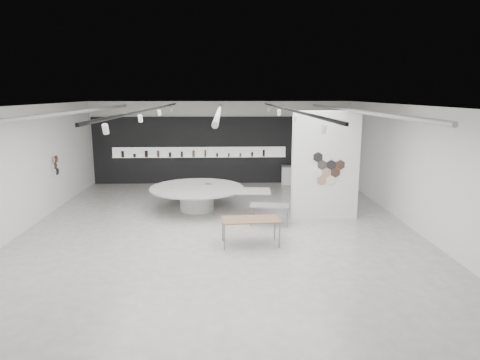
{
  "coord_description": "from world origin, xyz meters",
  "views": [
    {
      "loc": [
        0.16,
        -12.87,
        4.16
      ],
      "look_at": [
        0.67,
        1.2,
        1.29
      ],
      "focal_mm": 32.0,
      "sensor_mm": 36.0,
      "label": 1
    }
  ],
  "objects_px": {
    "partition_column": "(325,166)",
    "display_island": "(199,195)",
    "sample_table_wood": "(251,221)",
    "sample_table_stone": "(270,207)",
    "kitchen_counter": "(298,175)"
  },
  "relations": [
    {
      "from": "sample_table_wood",
      "to": "sample_table_stone",
      "type": "height_order",
      "value": "sample_table_wood"
    },
    {
      "from": "display_island",
      "to": "sample_table_wood",
      "type": "distance_m",
      "value": 3.99
    },
    {
      "from": "display_island",
      "to": "sample_table_stone",
      "type": "relative_size",
      "value": 3.31
    },
    {
      "from": "sample_table_stone",
      "to": "kitchen_counter",
      "type": "distance_m",
      "value": 6.46
    },
    {
      "from": "partition_column",
      "to": "display_island",
      "type": "distance_m",
      "value": 4.6
    },
    {
      "from": "partition_column",
      "to": "sample_table_stone",
      "type": "height_order",
      "value": "partition_column"
    },
    {
      "from": "partition_column",
      "to": "kitchen_counter",
      "type": "xyz_separation_m",
      "value": [
        0.05,
        5.52,
        -1.37
      ]
    },
    {
      "from": "sample_table_wood",
      "to": "kitchen_counter",
      "type": "bearing_deg",
      "value": 71.54
    },
    {
      "from": "sample_table_wood",
      "to": "sample_table_stone",
      "type": "distance_m",
      "value": 2.01
    },
    {
      "from": "partition_column",
      "to": "display_island",
      "type": "bearing_deg",
      "value": 165.32
    },
    {
      "from": "partition_column",
      "to": "sample_table_wood",
      "type": "height_order",
      "value": "partition_column"
    },
    {
      "from": "partition_column",
      "to": "sample_table_wood",
      "type": "bearing_deg",
      "value": -136.4
    },
    {
      "from": "sample_table_stone",
      "to": "kitchen_counter",
      "type": "height_order",
      "value": "kitchen_counter"
    },
    {
      "from": "partition_column",
      "to": "display_island",
      "type": "height_order",
      "value": "partition_column"
    },
    {
      "from": "display_island",
      "to": "sample_table_wood",
      "type": "height_order",
      "value": "display_island"
    }
  ]
}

